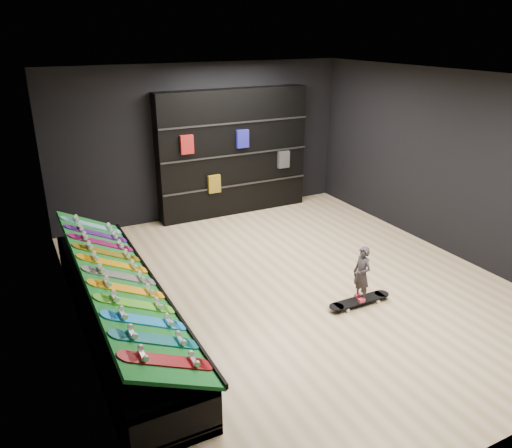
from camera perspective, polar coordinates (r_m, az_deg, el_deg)
name	(u,v)px	position (r m, az deg, el deg)	size (l,w,h in m)	color
floor	(292,285)	(7.55, 4.10, -6.94)	(6.00, 7.00, 0.01)	#D1B68D
ceiling	(298,77)	(6.67, 4.80, 16.35)	(6.00, 7.00, 0.01)	white
wall_back	(203,142)	(10.02, -6.12, 9.33)	(6.00, 0.02, 3.00)	black
wall_left	(68,225)	(6.05, -20.67, -0.15)	(0.02, 7.00, 3.00)	black
wall_right	(451,164)	(8.86, 21.37, 6.37)	(0.02, 7.00, 3.00)	black
display_rack	(119,311)	(6.64, -15.38, -9.58)	(0.90, 4.50, 0.50)	black
turf_ramp	(119,278)	(6.42, -15.34, -5.96)	(1.00, 4.50, 0.04)	#0E591D
back_shelving	(233,153)	(10.13, -2.61, 8.14)	(3.14, 0.37, 2.51)	black
floor_skateboard	(359,302)	(7.14, 11.74, -8.73)	(0.98, 0.22, 0.09)	black
child	(361,284)	(7.01, 11.91, -6.74)	(0.18, 0.13, 0.48)	black
display_board_0	(167,361)	(4.82, -10.09, -15.13)	(0.98, 0.22, 0.09)	red
display_board_1	(156,339)	(5.12, -11.41, -12.80)	(0.98, 0.22, 0.09)	#0C8C99
display_board_2	(145,321)	(5.44, -12.56, -10.72)	(0.98, 0.22, 0.09)	blue
display_board_3	(136,304)	(5.76, -13.57, -8.87)	(0.98, 0.22, 0.09)	green
display_board_4	(128,289)	(6.08, -14.46, -7.21)	(0.98, 0.22, 0.09)	orange
display_board_5	(120,276)	(6.41, -15.25, -5.72)	(0.98, 0.22, 0.09)	black
display_board_6	(114,264)	(6.75, -15.97, -4.38)	(0.98, 0.22, 0.09)	yellow
display_board_7	(108,253)	(7.09, -16.61, -3.16)	(0.98, 0.22, 0.09)	yellow
display_board_8	(102,243)	(7.44, -17.19, -2.06)	(0.98, 0.22, 0.09)	#E5198C
display_board_9	(97,234)	(7.79, -17.72, -1.06)	(0.98, 0.22, 0.09)	purple
display_board_10	(92,225)	(8.14, -18.20, -0.14)	(0.98, 0.22, 0.09)	#0CB2E5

